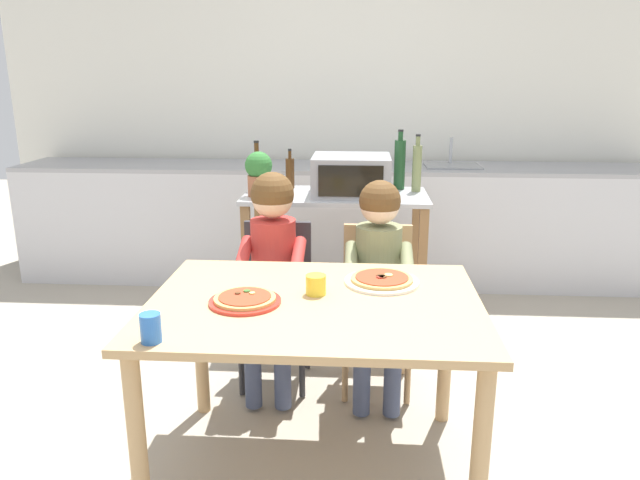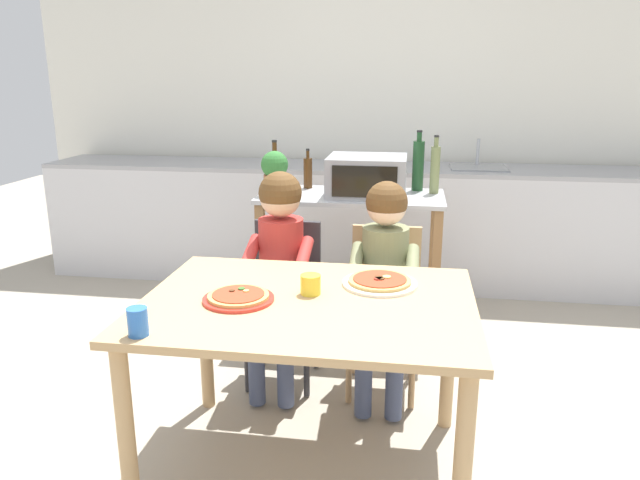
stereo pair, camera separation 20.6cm
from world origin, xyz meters
name	(u,v)px [view 1 (the left image)]	position (x,y,z in m)	size (l,w,h in m)	color
ground_plane	(329,349)	(0.00, 1.09, 0.00)	(10.88, 10.88, 0.00)	#A89E8C
back_wall_tiled	(341,99)	(0.00, 2.78, 1.35)	(5.36, 0.12, 2.70)	white
kitchen_counter	(338,223)	(0.00, 2.37, 0.44)	(4.82, 0.60, 1.09)	silver
kitchen_island_cart	(335,241)	(0.02, 1.38, 0.57)	(1.08, 0.53, 0.86)	#B7BABF
toaster_oven	(351,175)	(0.11, 1.37, 0.98)	(0.45, 0.40, 0.23)	#999BA0
bottle_tall_green_wine	(417,167)	(0.50, 1.50, 1.01)	(0.06, 0.06, 0.34)	olive
bottle_brown_beer	(257,170)	(-0.46, 1.49, 0.98)	(0.06, 0.06, 0.30)	#4C2D14
bottle_squat_spirits	(290,173)	(-0.27, 1.55, 0.96)	(0.05, 0.05, 0.24)	#4C2D14
bottle_slim_sauce	(400,164)	(0.40, 1.57, 1.02)	(0.07, 0.07, 0.36)	#1E4723
potted_herb_plant	(259,172)	(-0.42, 1.30, 1.00)	(0.16, 0.16, 0.26)	#9E5B3D
dining_table	(315,324)	(0.00, 0.00, 0.63)	(1.24, 0.92, 0.73)	tan
dining_chair_left	(276,291)	(-0.25, 0.76, 0.48)	(0.36, 0.36, 0.81)	#333338
dining_chair_right	(377,295)	(0.26, 0.73, 0.48)	(0.36, 0.36, 0.81)	tan
child_in_red_shirt	(272,254)	(-0.25, 0.64, 0.71)	(0.32, 0.42, 1.08)	#424C6B
child_in_olive_shirt	(379,264)	(0.26, 0.61, 0.68)	(0.32, 0.42, 1.05)	#424C6B
pizza_plate_red_rimmed	(245,300)	(-0.25, -0.05, 0.74)	(0.27, 0.27, 0.03)	red
pizza_plate_white	(382,280)	(0.26, 0.21, 0.74)	(0.30, 0.30, 0.03)	white
drinking_cup_blue	(151,328)	(-0.49, -0.39, 0.78)	(0.07, 0.07, 0.09)	blue
drinking_cup_yellow	(315,285)	(0.00, 0.06, 0.77)	(0.08, 0.08, 0.08)	yellow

